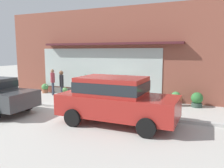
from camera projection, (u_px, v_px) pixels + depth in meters
ground_plane at (83, 109)px, 10.51m from camera, size 60.00×60.00×0.00m
curb_strip at (80, 109)px, 10.32m from camera, size 14.00×0.24×0.12m
storefront at (110, 54)px, 13.06m from camera, size 14.00×0.81×5.07m
fire_hydrant at (65, 96)px, 11.50m from camera, size 0.40×0.37×0.84m
pedestrian_with_handbag at (62, 83)px, 12.13m from camera, size 0.47×0.57×1.64m
pedestrian_passerby at (53, 80)px, 13.79m from camera, size 0.40×0.36×1.58m
parked_car_red at (115, 98)px, 8.29m from camera, size 4.33×2.04×1.72m
potted_plant_near_hydrant at (197, 100)px, 10.85m from camera, size 0.55×0.55×0.72m
potted_plant_trailing_edge at (176, 99)px, 11.08m from camera, size 0.46×0.46×0.71m
potted_plant_corner_tall at (123, 92)px, 12.18m from camera, size 0.61×0.61×0.90m
potted_plant_window_right at (45, 88)px, 14.62m from camera, size 0.43×0.43×0.60m
potted_plant_by_entrance at (86, 85)px, 13.41m from camera, size 0.50×0.50×1.36m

